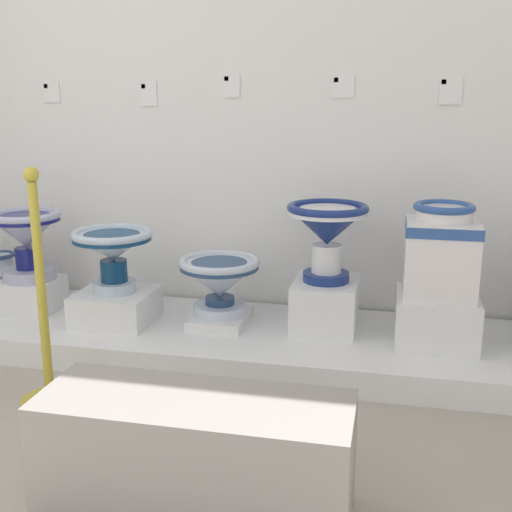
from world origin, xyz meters
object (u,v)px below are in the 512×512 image
antique_toilet_rightmost (113,247)px  decorative_vase_companion (3,290)px  plinth_block_pale_glazed (220,318)px  museum_bench (195,456)px  antique_toilet_central_ornate (26,234)px  antique_toilet_slender_white (327,227)px  plinth_block_rightmost (116,307)px  stanchion_post_near_left (45,335)px  antique_toilet_broad_patterned (441,248)px  info_placard_fourth (343,86)px  info_placard_third (232,85)px  info_placard_first (51,92)px  antique_toilet_pale_glazed (219,278)px  plinth_block_central_ornate (31,294)px  plinth_block_broad_patterned (436,319)px  info_placard_fifth (450,90)px  info_placard_second (149,93)px

antique_toilet_rightmost → decorative_vase_companion: 0.97m
plinth_block_pale_glazed → museum_bench: museum_bench is taller
antique_toilet_central_ornate → decorative_vase_companion: size_ratio=0.97×
antique_toilet_slender_white → plinth_block_rightmost: bearing=-172.2°
antique_toilet_slender_white → stanchion_post_near_left: 1.44m
antique_toilet_broad_patterned → museum_bench: size_ratio=0.45×
antique_toilet_slender_white → info_placard_fourth: (0.03, 0.34, 0.69)m
plinth_block_pale_glazed → info_placard_fourth: info_placard_fourth is taller
plinth_block_rightmost → antique_toilet_broad_patterned: 1.70m
antique_toilet_broad_patterned → info_placard_fourth: (-0.53, 0.43, 0.75)m
antique_toilet_central_ornate → info_placard_fourth: size_ratio=3.33×
antique_toilet_central_ornate → decorative_vase_companion: antique_toilet_central_ornate is taller
museum_bench → info_placard_third: bearing=100.5°
plinth_block_pale_glazed → stanchion_post_near_left: stanchion_post_near_left is taller
info_placard_first → antique_toilet_pale_glazed: bearing=-19.7°
info_placard_third → museum_bench: bearing=-79.5°
plinth_block_central_ornate → antique_toilet_broad_patterned: antique_toilet_broad_patterned is taller
antique_toilet_central_ornate → antique_toilet_slender_white: (1.66, 0.07, 0.10)m
plinth_block_pale_glazed → antique_toilet_broad_patterned: size_ratio=0.79×
antique_toilet_central_ornate → stanchion_post_near_left: stanchion_post_near_left is taller
antique_toilet_rightmost → antique_toilet_slender_white: antique_toilet_slender_white is taller
info_placard_first → stanchion_post_near_left: (0.56, -1.18, -1.02)m
antique_toilet_slender_white → museum_bench: bearing=-100.1°
antique_toilet_central_ornate → info_placard_first: (-0.02, 0.41, 0.76)m
antique_toilet_central_ornate → info_placard_third: (1.07, 0.41, 0.80)m
plinth_block_pale_glazed → museum_bench: size_ratio=0.36×
plinth_block_central_ornate → plinth_block_broad_patterned: (2.21, -0.02, 0.03)m
info_placard_first → stanchion_post_near_left: bearing=-64.8°
antique_toilet_pale_glazed → stanchion_post_near_left: size_ratio=0.41×
antique_toilet_central_ornate → info_placard_fifth: bearing=10.4°
plinth_block_pale_glazed → plinth_block_broad_patterned: 1.11m
antique_toilet_rightmost → info_placard_third: (0.52, 0.49, 0.83)m
plinth_block_pale_glazed → museum_bench: bearing=-77.7°
plinth_block_central_ornate → plinth_block_pale_glazed: plinth_block_central_ornate is taller
stanchion_post_near_left → museum_bench: (0.86, -0.59, -0.12)m
plinth_block_broad_patterned → decorative_vase_companion: 2.52m
plinth_block_central_ornate → decorative_vase_companion: size_ratio=0.74×
info_placard_fourth → plinth_block_pale_glazed: bearing=-145.3°
antique_toilet_broad_patterned → info_placard_first: bearing=169.1°
antique_toilet_pale_glazed → info_placard_fifth: info_placard_fifth is taller
info_placard_second → info_placard_third: info_placard_third is taller
plinth_block_central_ornate → info_placard_second: size_ratio=2.24×
plinth_block_broad_patterned → info_placard_fifth: bearing=87.2°
antique_toilet_slender_white → plinth_block_broad_patterned: bearing=-9.0°
antique_toilet_pale_glazed → antique_toilet_rightmost: bearing=-170.6°
antique_toilet_central_ornate → antique_toilet_broad_patterned: bearing=-0.5°
plinth_block_pale_glazed → antique_toilet_slender_white: antique_toilet_slender_white is taller
antique_toilet_central_ornate → info_placard_third: size_ratio=3.15×
antique_toilet_central_ornate → antique_toilet_rightmost: 0.56m
info_placard_third → info_placard_fifth: size_ratio=0.89×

